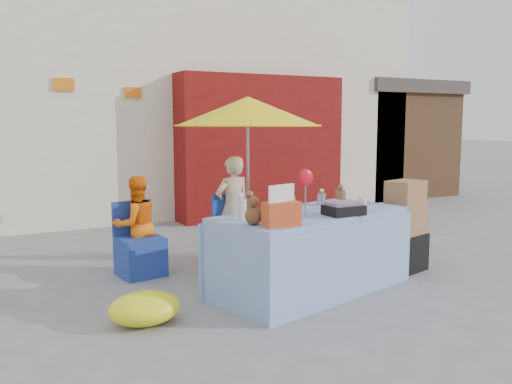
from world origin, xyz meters
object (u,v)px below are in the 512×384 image
vendor_orange (136,225)px  box_stack (404,229)px  chair_right (237,242)px  chair_left (140,254)px  market_table (311,250)px  vendor_beige (233,208)px  umbrella (248,112)px

vendor_orange → box_stack: bearing=146.1°
chair_right → box_stack: size_ratio=0.79×
chair_left → chair_right: same height
vendor_orange → box_stack: size_ratio=1.06×
market_table → chair_left: (-1.43, 1.39, -0.17)m
chair_left → vendor_orange: (0.00, 0.13, 0.32)m
chair_right → vendor_orange: 1.29m
market_table → vendor_beige: size_ratio=1.76×
chair_right → umbrella: 1.69m
chair_left → box_stack: bearing=-31.6°
market_table → umbrella: umbrella is taller
market_table → chair_right: bearing=82.9°
vendor_orange → umbrella: (1.55, 0.15, 1.32)m
market_table → vendor_beige: bearing=82.2°
chair_left → vendor_beige: (1.25, 0.13, 0.41)m
chair_left → market_table: bearing=-51.8°
chair_left → vendor_orange: 0.34m
vendor_beige → umbrella: size_ratio=0.64×
market_table → box_stack: market_table is taller
chair_left → chair_right: bearing=-7.6°
vendor_orange → chair_left: bearing=81.5°
box_stack → umbrella: bearing=129.8°
vendor_beige → chair_left: bearing=-1.5°
chair_left → box_stack: 3.12m
vendor_orange → box_stack: (2.84, -1.40, -0.07)m
chair_right → umbrella: size_ratio=0.41×
chair_right → vendor_beige: bearing=81.5°
chair_left → box_stack: size_ratio=0.79×
umbrella → chair_left: bearing=-169.6°
vendor_orange → chair_right: bearing=166.2°
vendor_beige → chair_right: bearing=81.5°
umbrella → vendor_beige: bearing=-153.4°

